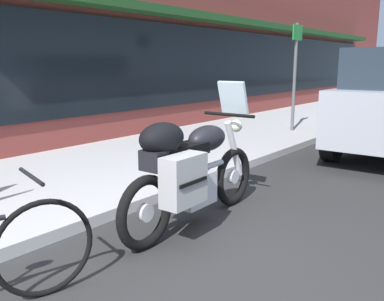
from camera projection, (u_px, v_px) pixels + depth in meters
ground_plane at (199, 272)px, 3.26m from camera, size 80.00×80.00×0.00m
storefront_building at (252, 11)px, 12.11m from camera, size 25.31×0.90×6.33m
sidewalk_curb at (307, 118)px, 11.95m from camera, size 30.00×3.14×0.12m
touring_motorcycle at (190, 168)px, 4.00m from camera, size 2.13×0.70×1.41m
parking_sign_pole at (295, 68)px, 9.09m from camera, size 0.44×0.07×2.32m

